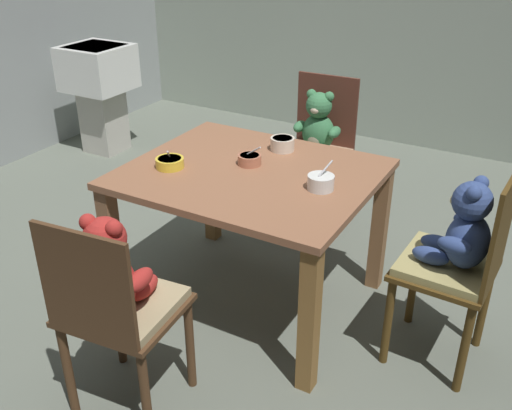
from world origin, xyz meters
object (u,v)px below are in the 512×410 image
(teddy_chair_near_right, at_px, (460,247))
(porridge_bowl_cream_far_center, at_px, (282,144))
(dining_table, at_px, (251,194))
(teddy_chair_far_center, at_px, (316,141))
(porridge_bowl_yellow_near_left, at_px, (170,162))
(sink_basin, at_px, (99,84))
(porridge_bowl_white_near_right, at_px, (321,182))
(porridge_bowl_terracotta_center, at_px, (250,159))
(teddy_chair_near_front, at_px, (114,289))

(teddy_chair_near_right, distance_m, porridge_bowl_cream_far_center, 0.99)
(dining_table, bearing_deg, teddy_chair_far_center, 93.58)
(teddy_chair_far_center, xyz_separation_m, teddy_chair_near_right, (1.01, -0.83, 0.01))
(dining_table, xyz_separation_m, porridge_bowl_yellow_near_left, (-0.34, -0.15, 0.14))
(teddy_chair_near_right, height_order, porridge_bowl_yellow_near_left, teddy_chair_near_right)
(teddy_chair_near_right, distance_m, porridge_bowl_yellow_near_left, 1.32)
(porridge_bowl_yellow_near_left, distance_m, sink_basin, 2.17)
(porridge_bowl_white_near_right, bearing_deg, dining_table, 176.67)
(porridge_bowl_terracotta_center, bearing_deg, porridge_bowl_yellow_near_left, -145.12)
(sink_basin, bearing_deg, porridge_bowl_yellow_near_left, -38.00)
(porridge_bowl_white_near_right, distance_m, sink_basin, 2.70)
(porridge_bowl_cream_far_center, bearing_deg, teddy_chair_far_center, 96.48)
(sink_basin, bearing_deg, porridge_bowl_terracotta_center, -29.16)
(teddy_chair_far_center, xyz_separation_m, porridge_bowl_cream_far_center, (0.07, -0.57, 0.19))
(dining_table, xyz_separation_m, teddy_chair_far_center, (-0.05, 0.87, -0.04))
(porridge_bowl_white_near_right, height_order, porridge_bowl_yellow_near_left, porridge_bowl_white_near_right)
(dining_table, relative_size, teddy_chair_near_front, 1.27)
(dining_table, height_order, teddy_chair_near_right, teddy_chair_near_right)
(porridge_bowl_white_near_right, distance_m, porridge_bowl_yellow_near_left, 0.71)
(porridge_bowl_cream_far_center, distance_m, sink_basin, 2.25)
(porridge_bowl_terracotta_center, bearing_deg, porridge_bowl_white_near_right, -11.66)
(dining_table, height_order, teddy_chair_near_front, teddy_chair_near_front)
(porridge_bowl_terracotta_center, distance_m, porridge_bowl_yellow_near_left, 0.37)
(porridge_bowl_cream_far_center, height_order, porridge_bowl_yellow_near_left, porridge_bowl_yellow_near_left)
(teddy_chair_far_center, relative_size, teddy_chair_near_front, 1.04)
(porridge_bowl_terracotta_center, bearing_deg, dining_table, -56.18)
(porridge_bowl_terracotta_center, height_order, sink_basin, sink_basin)
(teddy_chair_near_front, bearing_deg, teddy_chair_near_right, -53.92)
(porridge_bowl_white_near_right, xyz_separation_m, porridge_bowl_yellow_near_left, (-0.70, -0.13, -0.01))
(dining_table, height_order, porridge_bowl_white_near_right, porridge_bowl_white_near_right)
(teddy_chair_near_front, distance_m, sink_basin, 2.85)
(teddy_chair_far_center, height_order, porridge_bowl_white_near_right, teddy_chair_far_center)
(teddy_chair_near_right, height_order, sink_basin, teddy_chair_near_right)
(porridge_bowl_terracotta_center, xyz_separation_m, porridge_bowl_cream_far_center, (0.05, 0.24, 0.01))
(teddy_chair_near_right, bearing_deg, porridge_bowl_yellow_near_left, 11.03)
(dining_table, relative_size, teddy_chair_near_right, 1.21)
(teddy_chair_near_front, bearing_deg, porridge_bowl_cream_far_center, -9.32)
(porridge_bowl_white_near_right, relative_size, porridge_bowl_yellow_near_left, 0.92)
(porridge_bowl_terracotta_center, bearing_deg, teddy_chair_near_front, -91.72)
(porridge_bowl_terracotta_center, xyz_separation_m, sink_basin, (-2.01, 1.12, -0.18))
(teddy_chair_near_right, height_order, porridge_bowl_cream_far_center, teddy_chair_near_right)
(teddy_chair_near_front, bearing_deg, dining_table, -9.95)
(porridge_bowl_white_near_right, distance_m, porridge_bowl_terracotta_center, 0.41)
(porridge_bowl_white_near_right, height_order, porridge_bowl_terracotta_center, porridge_bowl_white_near_right)
(porridge_bowl_cream_far_center, relative_size, sink_basin, 0.14)
(dining_table, distance_m, porridge_bowl_terracotta_center, 0.16)
(teddy_chair_far_center, xyz_separation_m, teddy_chair_near_front, (-0.01, -1.74, 0.01))
(dining_table, relative_size, porridge_bowl_cream_far_center, 9.27)
(teddy_chair_far_center, relative_size, porridge_bowl_terracotta_center, 7.71)
(teddy_chair_near_right, height_order, porridge_bowl_white_near_right, teddy_chair_near_right)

